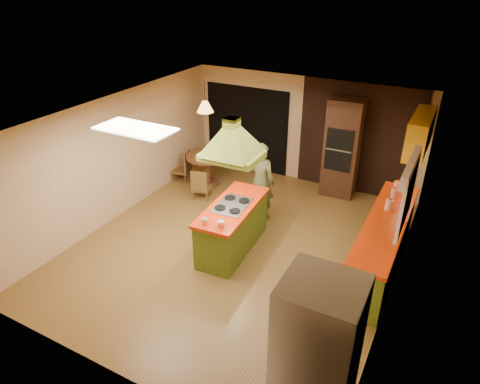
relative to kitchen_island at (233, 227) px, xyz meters
The scene contains 21 objects.
ground 0.48m from the kitchen_island, 63.75° to the left, with size 6.50×6.50×0.00m, color olive.
room_walls 0.80m from the kitchen_island, 63.75° to the left, with size 5.50×6.50×6.50m.
ceiling_plane 2.05m from the kitchen_island, 63.75° to the left, with size 6.50×6.50×0.00m, color silver.
brick_panel 3.68m from the kitchen_island, 68.66° to the left, with size 2.64×0.03×2.50m, color #381E14.
nook_opening 3.69m from the kitchen_island, 113.30° to the left, with size 2.20×0.03×2.10m, color black.
right_counter 2.61m from the kitchen_island, 15.97° to the left, with size 0.62×3.05×0.92m.
upper_cabinets 3.81m from the kitchen_island, 41.41° to the left, with size 0.34×1.40×0.70m, color yellow.
window_right 3.09m from the kitchen_island, 10.64° to the left, with size 0.12×1.35×1.06m.
fluor_panel 2.52m from the kitchen_island, 133.91° to the right, with size 1.20×0.60×0.03m, color white.
kitchen_island is the anchor object (origin of this frame).
range_hood 1.79m from the kitchen_island, 68.20° to the left, with size 0.98×0.72×0.79m.
man 1.31m from the kitchen_island, 92.28° to the left, with size 0.60×0.39×1.64m, color brown.
refrigerator 3.54m from the kitchen_island, 46.41° to the right, with size 0.80×0.76×1.96m, color silver.
wall_oven 3.31m from the kitchen_island, 70.79° to the left, with size 0.76×0.63×2.21m.
dining_table 2.75m from the kitchen_island, 131.44° to the left, with size 0.98×0.98×0.73m.
chair_left 3.19m from the kitchen_island, 142.12° to the left, with size 0.40×0.40×0.74m, color brown, non-canonical shape.
chair_near 2.11m from the kitchen_island, 138.06° to the left, with size 0.39×0.39×0.71m, color brown, non-canonical shape.
pendant_lamp 3.10m from the kitchen_island, 131.44° to the left, with size 0.37×0.37×0.24m, color #FF9E3F.
canister_large 3.15m from the kitchen_island, 37.47° to the left, with size 0.13×0.13×0.19m, color #F5E1C5.
canister_medium 2.76m from the kitchen_island, 24.52° to the left, with size 0.13×0.13×0.18m, color #FFF0CD.
canister_small 3.00m from the kitchen_island, 33.42° to the left, with size 0.13×0.13×0.17m, color beige.
Camera 1 is at (3.14, -5.83, 4.61)m, focal length 32.00 mm.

